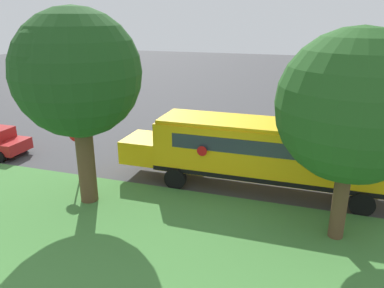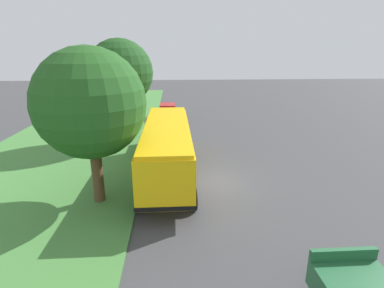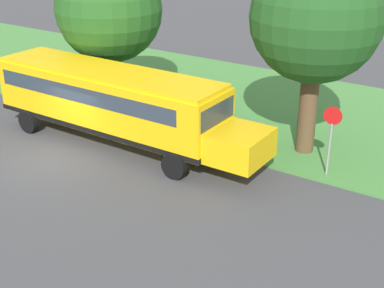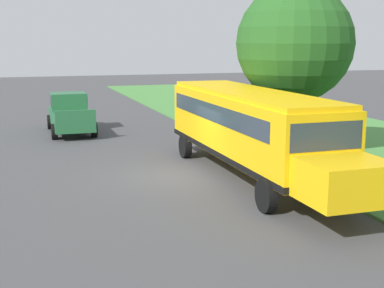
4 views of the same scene
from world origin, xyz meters
The scene contains 6 objects.
ground_plane centered at (0.00, 0.00, 0.00)m, with size 120.00×120.00×0.00m, color #424244.
grass_verge centered at (-10.00, 0.00, 0.04)m, with size 12.00×80.00×0.08m, color #47843D.
school_bus centered at (-2.58, 1.02, 1.92)m, with size 2.84×12.42×3.16m.
oak_tree_beside_bus centered at (-5.78, -1.84, 4.89)m, with size 4.97×4.97×7.31m.
oak_tree_roadside_mid centered at (-6.30, 8.05, 5.52)m, with size 4.95×4.95×7.95m.
stop_sign centered at (-4.60, 9.52, 1.74)m, with size 0.08×0.68×2.74m.
Camera 3 is at (12.83, 15.17, 9.20)m, focal length 50.00 mm.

